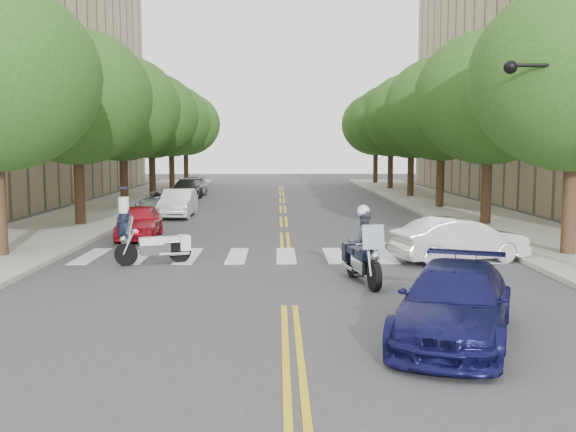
{
  "coord_description": "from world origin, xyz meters",
  "views": [
    {
      "loc": [
        -0.24,
        -13.66,
        3.44
      ],
      "look_at": [
        0.06,
        6.31,
        1.3
      ],
      "focal_mm": 40.0,
      "sensor_mm": 36.0,
      "label": 1
    }
  ],
  "objects_px": {
    "motorcycle_parked": "(160,247)",
    "sedan_blue": "(455,303)",
    "motorcycle_police": "(362,248)",
    "convertible": "(460,240)",
    "officer_standing": "(124,224)"
  },
  "relations": [
    {
      "from": "motorcycle_parked",
      "to": "convertible",
      "type": "xyz_separation_m",
      "value": [
        8.99,
        0.13,
        0.17
      ]
    },
    {
      "from": "officer_standing",
      "to": "convertible",
      "type": "bearing_deg",
      "value": 8.83
    },
    {
      "from": "convertible",
      "to": "sedan_blue",
      "type": "xyz_separation_m",
      "value": [
        -2.31,
        -7.82,
        -0.0
      ]
    },
    {
      "from": "motorcycle_police",
      "to": "motorcycle_parked",
      "type": "height_order",
      "value": "motorcycle_police"
    },
    {
      "from": "convertible",
      "to": "sedan_blue",
      "type": "distance_m",
      "value": 8.15
    },
    {
      "from": "motorcycle_parked",
      "to": "sedan_blue",
      "type": "distance_m",
      "value": 10.18
    },
    {
      "from": "motorcycle_parked",
      "to": "sedan_blue",
      "type": "bearing_deg",
      "value": -159.8
    },
    {
      "from": "officer_standing",
      "to": "motorcycle_police",
      "type": "bearing_deg",
      "value": -14.5
    },
    {
      "from": "motorcycle_parked",
      "to": "officer_standing",
      "type": "distance_m",
      "value": 3.3
    },
    {
      "from": "convertible",
      "to": "officer_standing",
      "type": "bearing_deg",
      "value": 60.03
    },
    {
      "from": "motorcycle_parked",
      "to": "sedan_blue",
      "type": "height_order",
      "value": "motorcycle_parked"
    },
    {
      "from": "convertible",
      "to": "sedan_blue",
      "type": "height_order",
      "value": "convertible"
    },
    {
      "from": "motorcycle_police",
      "to": "convertible",
      "type": "bearing_deg",
      "value": -148.65
    },
    {
      "from": "motorcycle_police",
      "to": "motorcycle_parked",
      "type": "bearing_deg",
      "value": -36.66
    },
    {
      "from": "motorcycle_police",
      "to": "sedan_blue",
      "type": "bearing_deg",
      "value": 91.72
    }
  ]
}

